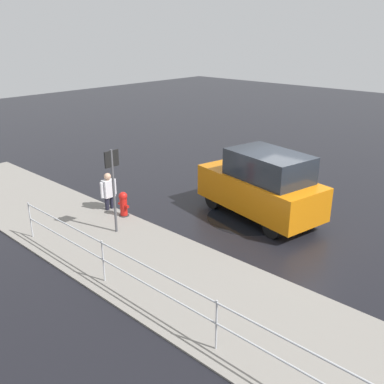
# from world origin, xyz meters

# --- Properties ---
(ground_plane) EXTENTS (60.00, 60.00, 0.00)m
(ground_plane) POSITION_xyz_m (0.00, 0.00, 0.00)
(ground_plane) COLOR black
(kerb_strip) EXTENTS (24.00, 3.20, 0.04)m
(kerb_strip) POSITION_xyz_m (0.00, 4.20, 0.02)
(kerb_strip) COLOR gray
(kerb_strip) RESTS_ON ground
(moving_hatchback) EXTENTS (4.16, 2.44, 2.06)m
(moving_hatchback) POSITION_xyz_m (0.84, 0.00, 1.03)
(moving_hatchback) COLOR orange
(moving_hatchback) RESTS_ON ground
(fire_hydrant) EXTENTS (0.42, 0.31, 0.80)m
(fire_hydrant) POSITION_xyz_m (3.88, 2.80, 0.40)
(fire_hydrant) COLOR red
(fire_hydrant) RESTS_ON ground
(pedestrian) EXTENTS (0.25, 0.57, 1.22)m
(pedestrian) POSITION_xyz_m (4.62, 2.77, 0.68)
(pedestrian) COLOR silver
(pedestrian) RESTS_ON ground
(metal_railing) EXTENTS (9.72, 0.04, 1.05)m
(metal_railing) POSITION_xyz_m (-0.24, 5.38, 0.74)
(metal_railing) COLOR #B7BABF
(metal_railing) RESTS_ON ground
(sign_post) EXTENTS (0.07, 0.44, 2.40)m
(sign_post) POSITION_xyz_m (3.18, 3.63, 1.58)
(sign_post) COLOR #4C4C51
(sign_post) RESTS_ON ground
(puddle_patch) EXTENTS (2.47, 2.47, 0.01)m
(puddle_patch) POSITION_xyz_m (1.07, 0.32, 0.00)
(puddle_patch) COLOR black
(puddle_patch) RESTS_ON ground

